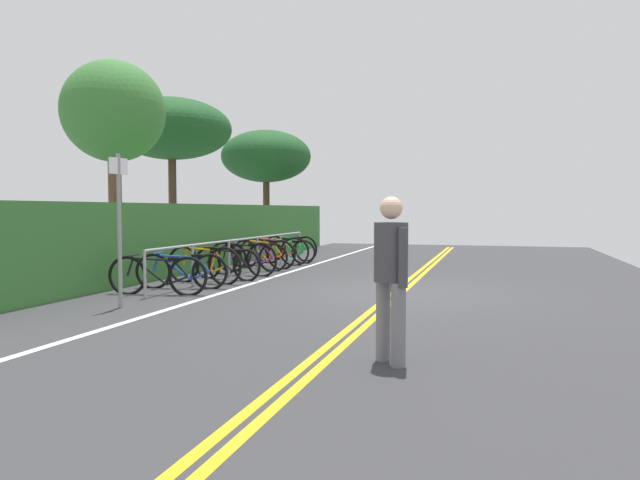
{
  "coord_description": "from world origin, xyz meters",
  "views": [
    {
      "loc": [
        -10.41,
        -1.62,
        1.46
      ],
      "look_at": [
        2.32,
        2.12,
        0.78
      ],
      "focal_mm": 33.47,
      "sensor_mm": 36.0,
      "label": 1
    }
  ],
  "objects_px": {
    "bicycle_1": "(182,271)",
    "bicycle_7": "(275,251)",
    "bicycle_3": "(227,264)",
    "bicycle_8": "(286,251)",
    "tree_mid": "(114,113)",
    "tree_far_right": "(172,130)",
    "bike_rack": "(244,246)",
    "bicycle_0": "(158,275)",
    "bicycle_2": "(204,265)",
    "bicycle_9": "(290,248)",
    "sign_post_near": "(119,216)",
    "bicycle_5": "(253,257)",
    "pedestrian": "(391,269)",
    "bicycle_4": "(242,259)",
    "bicycle_6": "(263,254)",
    "tree_extra": "(266,157)"
  },
  "relations": [
    {
      "from": "bicycle_6",
      "to": "bicycle_4",
      "type": "bearing_deg",
      "value": -175.27
    },
    {
      "from": "bicycle_2",
      "to": "bike_rack",
      "type": "bearing_deg",
      "value": -0.98
    },
    {
      "from": "bicycle_4",
      "to": "pedestrian",
      "type": "xyz_separation_m",
      "value": [
        -6.58,
        -4.42,
        0.53
      ]
    },
    {
      "from": "bicycle_3",
      "to": "bicycle_8",
      "type": "bearing_deg",
      "value": 1.09
    },
    {
      "from": "pedestrian",
      "to": "bicycle_6",
      "type": "bearing_deg",
      "value": 29.24
    },
    {
      "from": "bicycle_0",
      "to": "bicycle_8",
      "type": "distance_m",
      "value": 6.25
    },
    {
      "from": "bicycle_6",
      "to": "tree_mid",
      "type": "height_order",
      "value": "tree_mid"
    },
    {
      "from": "bicycle_7",
      "to": "sign_post_near",
      "type": "bearing_deg",
      "value": -178.67
    },
    {
      "from": "bicycle_1",
      "to": "bicycle_6",
      "type": "bearing_deg",
      "value": -0.73
    },
    {
      "from": "bicycle_6",
      "to": "bicycle_8",
      "type": "distance_m",
      "value": 1.52
    },
    {
      "from": "bike_rack",
      "to": "bicycle_5",
      "type": "relative_size",
      "value": 5.04
    },
    {
      "from": "bicycle_2",
      "to": "bicycle_9",
      "type": "bearing_deg",
      "value": 1.03
    },
    {
      "from": "bicycle_1",
      "to": "bicycle_2",
      "type": "relative_size",
      "value": 1.0
    },
    {
      "from": "bicycle_3",
      "to": "bike_rack",
      "type": "bearing_deg",
      "value": 6.61
    },
    {
      "from": "bicycle_8",
      "to": "tree_extra",
      "type": "height_order",
      "value": "tree_extra"
    },
    {
      "from": "bike_rack",
      "to": "pedestrian",
      "type": "xyz_separation_m",
      "value": [
        -6.98,
        -4.55,
        0.29
      ]
    },
    {
      "from": "bicycle_1",
      "to": "tree_extra",
      "type": "xyz_separation_m",
      "value": [
        11.2,
        2.73,
        3.1
      ]
    },
    {
      "from": "tree_far_right",
      "to": "bicycle_3",
      "type": "bearing_deg",
      "value": -139.7
    },
    {
      "from": "sign_post_near",
      "to": "tree_mid",
      "type": "xyz_separation_m",
      "value": [
        4.25,
        3.08,
        2.29
      ]
    },
    {
      "from": "bicycle_1",
      "to": "bicycle_8",
      "type": "xyz_separation_m",
      "value": [
        5.42,
        -0.12,
        -0.01
      ]
    },
    {
      "from": "bicycle_0",
      "to": "bicycle_6",
      "type": "bearing_deg",
      "value": -0.49
    },
    {
      "from": "tree_extra",
      "to": "bicycle_9",
      "type": "bearing_deg",
      "value": -151.44
    },
    {
      "from": "bicycle_3",
      "to": "bicycle_5",
      "type": "xyz_separation_m",
      "value": [
        1.65,
        0.11,
        0.01
      ]
    },
    {
      "from": "bicycle_8",
      "to": "sign_post_near",
      "type": "height_order",
      "value": "sign_post_near"
    },
    {
      "from": "bicycle_1",
      "to": "bicycle_9",
      "type": "distance_m",
      "value": 6.33
    },
    {
      "from": "bicycle_1",
      "to": "bicycle_7",
      "type": "xyz_separation_m",
      "value": [
        4.69,
        -0.06,
        0.04
      ]
    },
    {
      "from": "tree_mid",
      "to": "tree_far_right",
      "type": "bearing_deg",
      "value": 12.86
    },
    {
      "from": "bike_rack",
      "to": "bicycle_6",
      "type": "xyz_separation_m",
      "value": [
        1.15,
        -0.0,
        -0.26
      ]
    },
    {
      "from": "bicycle_6",
      "to": "tree_extra",
      "type": "xyz_separation_m",
      "value": [
        7.3,
        2.78,
        3.07
      ]
    },
    {
      "from": "bicycle_4",
      "to": "tree_far_right",
      "type": "distance_m",
      "value": 6.59
    },
    {
      "from": "bicycle_1",
      "to": "bicycle_4",
      "type": "height_order",
      "value": "bicycle_4"
    },
    {
      "from": "bicycle_4",
      "to": "sign_post_near",
      "type": "bearing_deg",
      "value": -179.52
    },
    {
      "from": "tree_far_right",
      "to": "tree_mid",
      "type": "bearing_deg",
      "value": -167.14
    },
    {
      "from": "bicycle_9",
      "to": "sign_post_near",
      "type": "height_order",
      "value": "sign_post_near"
    },
    {
      "from": "tree_mid",
      "to": "tree_extra",
      "type": "bearing_deg",
      "value": -0.81
    },
    {
      "from": "bicycle_8",
      "to": "tree_far_right",
      "type": "distance_m",
      "value": 5.36
    },
    {
      "from": "bicycle_0",
      "to": "bicycle_7",
      "type": "relative_size",
      "value": 1.01
    },
    {
      "from": "bike_rack",
      "to": "bicycle_0",
      "type": "height_order",
      "value": "bike_rack"
    },
    {
      "from": "bicycle_0",
      "to": "bicycle_3",
      "type": "distance_m",
      "value": 2.37
    },
    {
      "from": "tree_mid",
      "to": "bicycle_7",
      "type": "bearing_deg",
      "value": -48.03
    },
    {
      "from": "bike_rack",
      "to": "bicycle_8",
      "type": "height_order",
      "value": "bike_rack"
    },
    {
      "from": "bicycle_6",
      "to": "pedestrian",
      "type": "height_order",
      "value": "pedestrian"
    },
    {
      "from": "bicycle_9",
      "to": "tree_mid",
      "type": "distance_m",
      "value": 6.07
    },
    {
      "from": "bicycle_1",
      "to": "bicycle_2",
      "type": "height_order",
      "value": "bicycle_2"
    },
    {
      "from": "bicycle_7",
      "to": "tree_mid",
      "type": "xyz_separation_m",
      "value": [
        -2.62,
        2.92,
        3.29
      ]
    },
    {
      "from": "bicycle_4",
      "to": "bicycle_5",
      "type": "bearing_deg",
      "value": 7.03
    },
    {
      "from": "tree_far_right",
      "to": "bicycle_5",
      "type": "bearing_deg",
      "value": -128.32
    },
    {
      "from": "bicycle_5",
      "to": "pedestrian",
      "type": "height_order",
      "value": "pedestrian"
    },
    {
      "from": "bike_rack",
      "to": "tree_mid",
      "type": "distance_m",
      "value": 4.26
    },
    {
      "from": "bicycle_3",
      "to": "bicycle_8",
      "type": "xyz_separation_m",
      "value": [
        3.88,
        0.07,
        -0.01
      ]
    }
  ]
}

